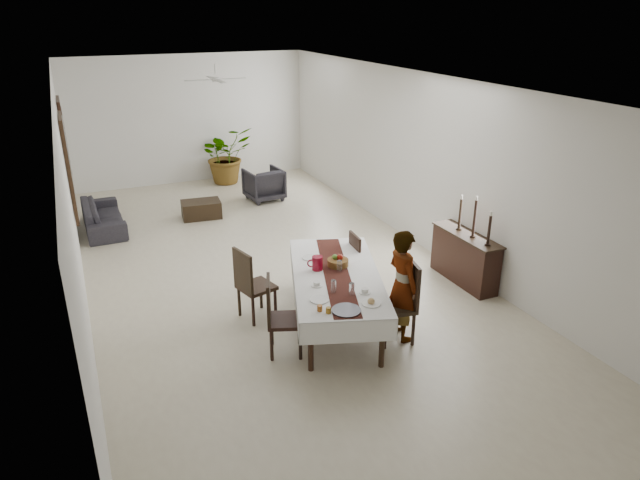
# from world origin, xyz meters

# --- Properties ---
(floor) EXTENTS (6.00, 12.00, 0.00)m
(floor) POSITION_xyz_m (0.00, 0.00, 0.00)
(floor) COLOR beige
(floor) RESTS_ON ground
(ceiling) EXTENTS (6.00, 12.00, 0.02)m
(ceiling) POSITION_xyz_m (0.00, 0.00, 3.20)
(ceiling) COLOR white
(ceiling) RESTS_ON wall_back
(wall_back) EXTENTS (6.00, 0.02, 3.20)m
(wall_back) POSITION_xyz_m (0.00, 6.00, 1.60)
(wall_back) COLOR white
(wall_back) RESTS_ON floor
(wall_front) EXTENTS (6.00, 0.02, 3.20)m
(wall_front) POSITION_xyz_m (0.00, -6.00, 1.60)
(wall_front) COLOR white
(wall_front) RESTS_ON floor
(wall_left) EXTENTS (0.02, 12.00, 3.20)m
(wall_left) POSITION_xyz_m (-3.00, 0.00, 1.60)
(wall_left) COLOR white
(wall_left) RESTS_ON floor
(wall_right) EXTENTS (0.02, 12.00, 3.20)m
(wall_right) POSITION_xyz_m (3.00, 0.00, 1.60)
(wall_right) COLOR white
(wall_right) RESTS_ON floor
(dining_table_top) EXTENTS (1.76, 2.64, 0.05)m
(dining_table_top) POSITION_xyz_m (0.28, -2.08, 0.74)
(dining_table_top) COLOR black
(dining_table_top) RESTS_ON table_leg_fl
(table_leg_fl) EXTENTS (0.09, 0.09, 0.71)m
(table_leg_fl) POSITION_xyz_m (-0.53, -3.04, 0.36)
(table_leg_fl) COLOR black
(table_leg_fl) RESTS_ON floor
(table_leg_fr) EXTENTS (0.09, 0.09, 0.71)m
(table_leg_fr) POSITION_xyz_m (0.32, -3.33, 0.36)
(table_leg_fr) COLOR black
(table_leg_fr) RESTS_ON floor
(table_leg_bl) EXTENTS (0.09, 0.09, 0.71)m
(table_leg_bl) POSITION_xyz_m (0.23, -0.84, 0.36)
(table_leg_bl) COLOR black
(table_leg_bl) RESTS_ON floor
(table_leg_br) EXTENTS (0.09, 0.09, 0.71)m
(table_leg_br) POSITION_xyz_m (1.08, -1.13, 0.36)
(table_leg_br) COLOR black
(table_leg_br) RESTS_ON floor
(tablecloth_top) EXTENTS (1.99, 2.88, 0.01)m
(tablecloth_top) POSITION_xyz_m (0.28, -2.08, 0.77)
(tablecloth_top) COLOR white
(tablecloth_top) RESTS_ON dining_table_top
(tablecloth_drape_left) EXTENTS (0.86, 2.49, 0.31)m
(tablecloth_drape_left) POSITION_xyz_m (-0.29, -1.89, 0.62)
(tablecloth_drape_left) COLOR white
(tablecloth_drape_left) RESTS_ON dining_table_top
(tablecloth_drape_right) EXTENTS (0.86, 2.49, 0.31)m
(tablecloth_drape_right) POSITION_xyz_m (0.84, -2.28, 0.62)
(tablecloth_drape_right) COLOR white
(tablecloth_drape_right) RESTS_ON dining_table_top
(tablecloth_drape_near) EXTENTS (1.14, 0.40, 0.31)m
(tablecloth_drape_near) POSITION_xyz_m (-0.15, -3.32, 0.62)
(tablecloth_drape_near) COLOR white
(tablecloth_drape_near) RESTS_ON dining_table_top
(tablecloth_drape_far) EXTENTS (1.14, 0.40, 0.31)m
(tablecloth_drape_far) POSITION_xyz_m (0.70, -0.85, 0.62)
(tablecloth_drape_far) COLOR white
(tablecloth_drape_far) RESTS_ON dining_table_top
(table_runner) EXTENTS (1.16, 2.53, 0.00)m
(table_runner) POSITION_xyz_m (0.28, -2.08, 0.78)
(table_runner) COLOR #511F17
(table_runner) RESTS_ON tablecloth_top
(red_pitcher) EXTENTS (0.19, 0.19, 0.20)m
(red_pitcher) POSITION_xyz_m (0.08, -1.86, 0.88)
(red_pitcher) COLOR maroon
(red_pitcher) RESTS_ON tablecloth_top
(pitcher_handle) EXTENTS (0.12, 0.06, 0.12)m
(pitcher_handle) POSITION_xyz_m (0.00, -1.83, 0.88)
(pitcher_handle) COLOR maroon
(pitcher_handle) RESTS_ON red_pitcher
(wine_glass_near) EXTENTS (0.07, 0.07, 0.17)m
(wine_glass_near) POSITION_xyz_m (0.18, -2.75, 0.86)
(wine_glass_near) COLOR white
(wine_glass_near) RESTS_ON tablecloth_top
(wine_glass_mid) EXTENTS (0.07, 0.07, 0.17)m
(wine_glass_mid) POSITION_xyz_m (-0.00, -2.58, 0.86)
(wine_glass_mid) COLOR white
(wine_glass_mid) RESTS_ON tablecloth_top
(wine_glass_far) EXTENTS (0.07, 0.07, 0.17)m
(wine_glass_far) POSITION_xyz_m (0.34, -2.05, 0.86)
(wine_glass_far) COLOR white
(wine_glass_far) RESTS_ON tablecloth_top
(teacup_right) EXTENTS (0.09, 0.09, 0.06)m
(teacup_right) POSITION_xyz_m (0.37, -2.76, 0.81)
(teacup_right) COLOR white
(teacup_right) RESTS_ON saucer_right
(saucer_right) EXTENTS (0.15, 0.15, 0.01)m
(saucer_right) POSITION_xyz_m (0.37, -2.76, 0.78)
(saucer_right) COLOR white
(saucer_right) RESTS_ON tablecloth_top
(teacup_left) EXTENTS (0.09, 0.09, 0.06)m
(teacup_left) POSITION_xyz_m (-0.13, -2.32, 0.81)
(teacup_left) COLOR white
(teacup_left) RESTS_ON saucer_left
(saucer_left) EXTENTS (0.15, 0.15, 0.01)m
(saucer_left) POSITION_xyz_m (-0.13, -2.32, 0.78)
(saucer_left) COLOR white
(saucer_left) RESTS_ON tablecloth_top
(plate_near_right) EXTENTS (0.24, 0.24, 0.02)m
(plate_near_right) POSITION_xyz_m (0.30, -3.06, 0.78)
(plate_near_right) COLOR white
(plate_near_right) RESTS_ON tablecloth_top
(bread_near_right) EXTENTS (0.09, 0.09, 0.09)m
(bread_near_right) POSITION_xyz_m (0.30, -3.06, 0.81)
(bread_near_right) COLOR tan
(bread_near_right) RESTS_ON plate_near_right
(plate_near_left) EXTENTS (0.24, 0.24, 0.02)m
(plate_near_left) POSITION_xyz_m (-0.26, -2.71, 0.78)
(plate_near_left) COLOR silver
(plate_near_left) RESTS_ON tablecloth_top
(plate_far_left) EXTENTS (0.24, 0.24, 0.02)m
(plate_far_left) POSITION_xyz_m (0.15, -1.45, 0.78)
(plate_far_left) COLOR silver
(plate_far_left) RESTS_ON tablecloth_top
(serving_tray) EXTENTS (0.37, 0.37, 0.02)m
(serving_tray) POSITION_xyz_m (-0.07, -3.10, 0.79)
(serving_tray) COLOR #414146
(serving_tray) RESTS_ON tablecloth_top
(jam_jar_a) EXTENTS (0.07, 0.07, 0.08)m
(jam_jar_a) POSITION_xyz_m (-0.29, -3.05, 0.81)
(jam_jar_a) COLOR #966515
(jam_jar_a) RESTS_ON tablecloth_top
(jam_jar_b) EXTENTS (0.07, 0.07, 0.08)m
(jam_jar_b) POSITION_xyz_m (-0.37, -2.96, 0.81)
(jam_jar_b) COLOR #964E15
(jam_jar_b) RESTS_ON tablecloth_top
(fruit_basket) EXTENTS (0.31, 0.31, 0.10)m
(fruit_basket) POSITION_xyz_m (0.41, -1.86, 0.83)
(fruit_basket) COLOR brown
(fruit_basket) RESTS_ON tablecloth_top
(fruit_red) EXTENTS (0.09, 0.09, 0.09)m
(fruit_red) POSITION_xyz_m (0.44, -1.85, 0.90)
(fruit_red) COLOR #A11C10
(fruit_red) RESTS_ON fruit_basket
(fruit_green) EXTENTS (0.08, 0.08, 0.08)m
(fruit_green) POSITION_xyz_m (0.38, -1.82, 0.90)
(fruit_green) COLOR #528427
(fruit_green) RESTS_ON fruit_basket
(chair_right_near_seat) EXTENTS (0.57, 0.57, 0.05)m
(chair_right_near_seat) POSITION_xyz_m (0.80, -2.83, 0.51)
(chair_right_near_seat) COLOR black
(chair_right_near_seat) RESTS_ON chair_right_near_leg_fl
(chair_right_near_leg_fl) EXTENTS (0.06, 0.06, 0.48)m
(chair_right_near_leg_fl) POSITION_xyz_m (0.96, -3.06, 0.24)
(chair_right_near_leg_fl) COLOR black
(chair_right_near_leg_fl) RESTS_ON floor
(chair_right_near_leg_fr) EXTENTS (0.06, 0.06, 0.48)m
(chair_right_near_leg_fr) POSITION_xyz_m (1.04, -2.68, 0.24)
(chair_right_near_leg_fr) COLOR black
(chair_right_near_leg_fr) RESTS_ON floor
(chair_right_near_leg_bl) EXTENTS (0.06, 0.06, 0.48)m
(chair_right_near_leg_bl) POSITION_xyz_m (0.57, -2.99, 0.24)
(chair_right_near_leg_bl) COLOR black
(chair_right_near_leg_bl) RESTS_ON floor
(chair_right_near_leg_br) EXTENTS (0.06, 0.06, 0.48)m
(chair_right_near_leg_br) POSITION_xyz_m (0.65, -2.60, 0.24)
(chair_right_near_leg_br) COLOR black
(chair_right_near_leg_br) RESTS_ON floor
(chair_right_near_back) EXTENTS (0.14, 0.48, 0.62)m
(chair_right_near_back) POSITION_xyz_m (1.02, -2.87, 0.84)
(chair_right_near_back) COLOR black
(chair_right_near_back) RESTS_ON chair_right_near_seat
(chair_right_far_seat) EXTENTS (0.46, 0.46, 0.05)m
(chair_right_far_seat) POSITION_xyz_m (0.75, -1.35, 0.44)
(chair_right_far_seat) COLOR black
(chair_right_far_seat) RESTS_ON chair_right_far_leg_fl
(chair_right_far_leg_fl) EXTENTS (0.05, 0.05, 0.41)m
(chair_right_far_leg_fl) POSITION_xyz_m (0.90, -1.53, 0.21)
(chair_right_far_leg_fl) COLOR black
(chair_right_far_leg_fl) RESTS_ON floor
(chair_right_far_leg_fr) EXTENTS (0.05, 0.05, 0.41)m
(chair_right_far_leg_fr) POSITION_xyz_m (0.93, -1.19, 0.21)
(chair_right_far_leg_fr) COLOR black
(chair_right_far_leg_fr) RESTS_ON floor
(chair_right_far_leg_bl) EXTENTS (0.05, 0.05, 0.41)m
(chair_right_far_leg_bl) POSITION_xyz_m (0.56, -1.50, 0.21)
(chair_right_far_leg_bl) COLOR black
(chair_right_far_leg_bl) RESTS_ON floor
(chair_right_far_leg_br) EXTENTS (0.05, 0.05, 0.41)m
(chair_right_far_leg_br) POSITION_xyz_m (0.59, -1.16, 0.21)
(chair_right_far_leg_br) COLOR black
(chair_right_far_leg_br) RESTS_ON floor
(chair_right_far_back) EXTENTS (0.08, 0.42, 0.53)m
(chair_right_far_back) POSITION_xyz_m (0.94, -1.36, 0.72)
(chair_right_far_back) COLOR black
(chair_right_far_back) RESTS_ON chair_right_far_seat
(chair_left_near_seat) EXTENTS (0.58, 0.58, 0.05)m
(chair_left_near_seat) POSITION_xyz_m (-0.66, -2.52, 0.47)
(chair_left_near_seat) COLOR black
(chair_left_near_seat) RESTS_ON chair_left_near_leg_fl
(chair_left_near_leg_fl) EXTENTS (0.06, 0.06, 0.45)m
(chair_left_near_leg_fl) POSITION_xyz_m (-0.78, -2.28, 0.22)
(chair_left_near_leg_fl) COLOR black
(chair_left_near_leg_fl) RESTS_ON floor
(chair_left_near_leg_fr) EXTENTS (0.06, 0.06, 0.45)m
(chair_left_near_leg_fr) POSITION_xyz_m (-0.90, -2.63, 0.22)
(chair_left_near_leg_fr) COLOR black
(chair_left_near_leg_fr) RESTS_ON floor
(chair_left_near_leg_bl) EXTENTS (0.06, 0.06, 0.45)m
(chair_left_near_leg_bl) POSITION_xyz_m (-0.43, -2.41, 0.22)
(chair_left_near_leg_bl) COLOR black
(chair_left_near_leg_bl) RESTS_ON floor
(chair_left_near_leg_br) EXTENTS (0.06, 0.06, 0.45)m
(chair_left_near_leg_br) POSITION_xyz_m (-0.55, -2.76, 0.22)
(chair_left_near_leg_br) COLOR black
(chair_left_near_leg_br) RESTS_ON floor
(chair_left_near_back) EXTENTS (0.19, 0.44, 0.58)m
(chair_left_near_back) POSITION_xyz_m (-0.86, -2.45, 0.78)
(chair_left_near_back) COLOR black
(chair_left_near_back) RESTS_ON chair_left_near_seat
(chair_left_far_seat) EXTENTS (0.57, 0.57, 0.05)m
(chair_left_far_seat) POSITION_xyz_m (-0.72, -1.48, 0.49)
(chair_left_far_seat) COLOR black
(chair_left_far_seat) RESTS_ON chair_left_far_leg_fl
(chair_left_far_leg_fl) EXTENTS (0.06, 0.06, 0.46)m
(chair_left_far_leg_fl) POSITION_xyz_m (-0.95, -1.34, 0.23)
(chair_left_far_leg_fl) COLOR black
(chair_left_far_leg_fl) RESTS_ON floor
(chair_left_far_leg_fr) EXTENTS (0.06, 0.06, 0.46)m
(chair_left_far_leg_fr) POSITION_xyz_m (-0.85, -1.71, 0.23)
(chair_left_far_leg_fr) COLOR black
(chair_left_far_leg_fr) RESTS_ON floor
(chair_left_far_leg_bl) EXTENTS (0.06, 0.06, 0.46)m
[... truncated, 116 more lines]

